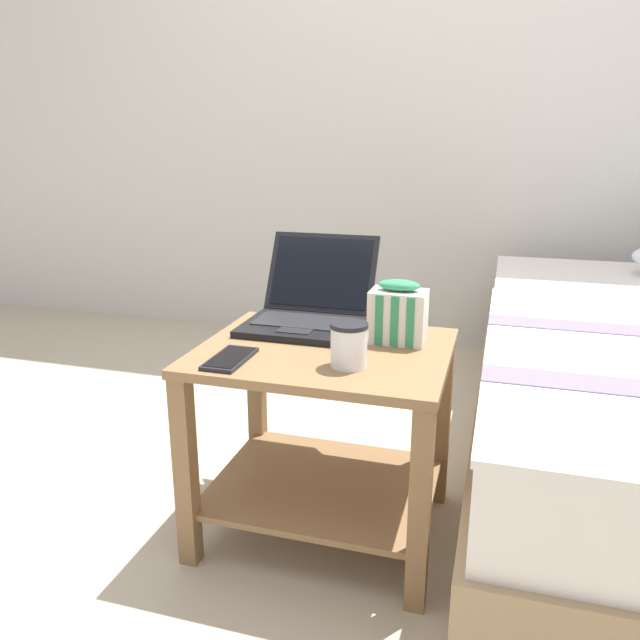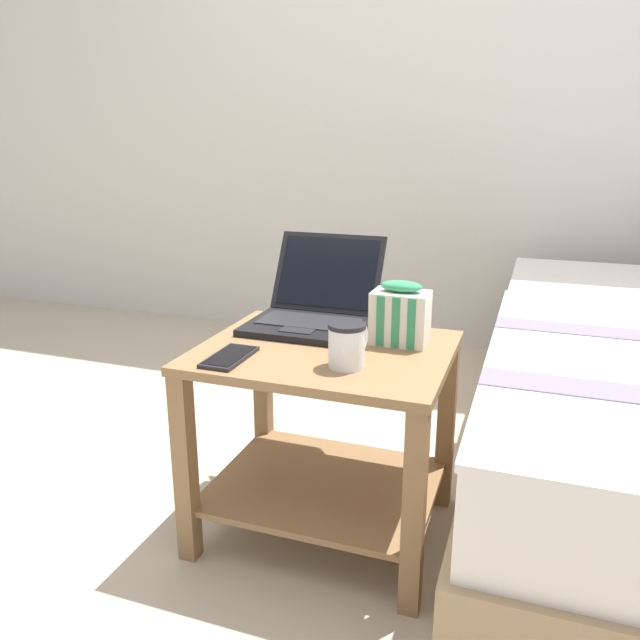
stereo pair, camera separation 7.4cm
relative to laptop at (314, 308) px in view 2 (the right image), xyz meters
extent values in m
plane|color=tan|center=(0.09, -0.18, -0.54)|extent=(8.00, 8.00, 0.00)
cube|color=beige|center=(0.09, 1.45, 0.71)|extent=(8.00, 0.05, 2.50)
cube|color=olive|center=(0.09, -0.18, -0.06)|extent=(0.60, 0.49, 0.02)
cube|color=olive|center=(0.09, -0.18, -0.42)|extent=(0.56, 0.45, 0.02)
cube|color=olive|center=(-0.18, -0.39, -0.31)|extent=(0.04, 0.04, 0.48)
cube|color=olive|center=(0.36, -0.39, -0.31)|extent=(0.04, 0.04, 0.48)
cube|color=olive|center=(-0.18, 0.04, -0.31)|extent=(0.04, 0.04, 0.48)
cube|color=olive|center=(0.36, 0.04, -0.31)|extent=(0.04, 0.04, 0.48)
cube|color=black|center=(0.00, -0.06, -0.04)|extent=(0.31, 0.23, 0.02)
cube|color=#232326|center=(0.00, -0.04, -0.03)|extent=(0.26, 0.13, 0.00)
cube|color=#232326|center=(0.00, -0.12, -0.03)|extent=(0.09, 0.05, 0.00)
cube|color=black|center=(0.00, 0.12, 0.07)|extent=(0.31, 0.12, 0.20)
cube|color=black|center=(0.00, 0.11, 0.08)|extent=(0.28, 0.10, 0.18)
cube|color=orange|center=(0.02, 0.10, 0.04)|extent=(0.03, 0.02, 0.03)
cube|color=red|center=(0.05, 0.13, 0.09)|extent=(0.05, 0.02, 0.03)
cylinder|color=white|center=(0.18, -0.28, 0.00)|extent=(0.08, 0.08, 0.10)
cylinder|color=black|center=(0.18, -0.28, 0.05)|extent=(0.08, 0.08, 0.01)
cylinder|color=black|center=(0.18, -0.28, 0.04)|extent=(0.07, 0.07, 0.01)
torus|color=white|center=(0.19, -0.24, 0.01)|extent=(0.03, 0.08, 0.08)
cube|color=silver|center=(0.25, -0.08, 0.02)|extent=(0.14, 0.09, 0.13)
cube|color=#338C59|center=(0.21, -0.13, 0.02)|extent=(0.02, 0.00, 0.12)
cube|color=#338C59|center=(0.25, -0.13, 0.02)|extent=(0.02, 0.00, 0.12)
cube|color=#338C59|center=(0.29, -0.13, 0.02)|extent=(0.02, 0.00, 0.12)
ellipsoid|color=#338C59|center=(0.25, -0.08, 0.10)|extent=(0.10, 0.06, 0.03)
cube|color=black|center=(-0.09, -0.32, -0.04)|extent=(0.08, 0.16, 0.01)
cube|color=black|center=(-0.09, -0.32, -0.04)|extent=(0.07, 0.14, 0.00)
camera|label=1|loc=(0.49, -1.54, 0.45)|focal=35.00mm
camera|label=2|loc=(0.56, -1.51, 0.45)|focal=35.00mm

